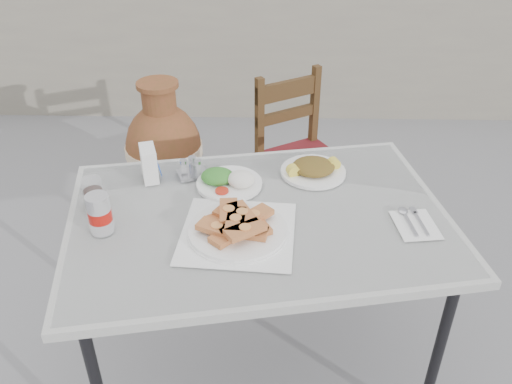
{
  "coord_description": "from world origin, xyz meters",
  "views": [
    {
      "loc": [
        0.1,
        -1.64,
        1.91
      ],
      "look_at": [
        0.07,
        -0.05,
        0.87
      ],
      "focal_mm": 38.0,
      "sensor_mm": 36.0,
      "label": 1
    }
  ],
  "objects_px": {
    "salad_rice_plate": "(228,180)",
    "chair": "(300,158)",
    "terracotta_urn": "(164,150)",
    "pide_plate": "(238,225)",
    "cola_glass": "(94,194)",
    "salad_chopped_plate": "(313,169)",
    "condiment_caddy": "(192,170)",
    "soda_can": "(100,214)",
    "napkin_holder": "(149,163)",
    "cafe_table": "(259,227)"
  },
  "relations": [
    {
      "from": "salad_rice_plate",
      "to": "chair",
      "type": "distance_m",
      "value": 0.93
    },
    {
      "from": "terracotta_urn",
      "to": "pide_plate",
      "type": "bearing_deg",
      "value": -69.28
    },
    {
      "from": "cola_glass",
      "to": "terracotta_urn",
      "type": "relative_size",
      "value": 0.13
    },
    {
      "from": "cola_glass",
      "to": "salad_chopped_plate",
      "type": "bearing_deg",
      "value": 16.63
    },
    {
      "from": "salad_rice_plate",
      "to": "chair",
      "type": "xyz_separation_m",
      "value": [
        0.32,
        0.8,
        -0.36
      ]
    },
    {
      "from": "salad_chopped_plate",
      "to": "condiment_caddy",
      "type": "xyz_separation_m",
      "value": [
        -0.47,
        -0.03,
        0.01
      ]
    },
    {
      "from": "pide_plate",
      "to": "salad_rice_plate",
      "type": "xyz_separation_m",
      "value": [
        -0.05,
        0.3,
        -0.01
      ]
    },
    {
      "from": "salad_chopped_plate",
      "to": "cola_glass",
      "type": "distance_m",
      "value": 0.83
    },
    {
      "from": "soda_can",
      "to": "terracotta_urn",
      "type": "distance_m",
      "value": 1.45
    },
    {
      "from": "cola_glass",
      "to": "napkin_holder",
      "type": "distance_m",
      "value": 0.25
    },
    {
      "from": "salad_chopped_plate",
      "to": "condiment_caddy",
      "type": "distance_m",
      "value": 0.47
    },
    {
      "from": "salad_chopped_plate",
      "to": "soda_can",
      "type": "height_order",
      "value": "soda_can"
    },
    {
      "from": "napkin_holder",
      "to": "chair",
      "type": "relative_size",
      "value": 0.15
    },
    {
      "from": "condiment_caddy",
      "to": "cafe_table",
      "type": "bearing_deg",
      "value": -43.8
    },
    {
      "from": "cola_glass",
      "to": "chair",
      "type": "bearing_deg",
      "value": 50.09
    },
    {
      "from": "cola_glass",
      "to": "chair",
      "type": "relative_size",
      "value": 0.12
    },
    {
      "from": "pide_plate",
      "to": "cola_glass",
      "type": "xyz_separation_m",
      "value": [
        -0.52,
        0.15,
        0.01
      ]
    },
    {
      "from": "pide_plate",
      "to": "cafe_table",
      "type": "bearing_deg",
      "value": 57.84
    },
    {
      "from": "soda_can",
      "to": "terracotta_urn",
      "type": "bearing_deg",
      "value": 92.54
    },
    {
      "from": "cafe_table",
      "to": "salad_chopped_plate",
      "type": "distance_m",
      "value": 0.36
    },
    {
      "from": "cafe_table",
      "to": "pide_plate",
      "type": "xyz_separation_m",
      "value": [
        -0.07,
        -0.11,
        0.09
      ]
    },
    {
      "from": "cafe_table",
      "to": "soda_can",
      "type": "relative_size",
      "value": 10.45
    },
    {
      "from": "terracotta_urn",
      "to": "napkin_holder",
      "type": "bearing_deg",
      "value": -81.13
    },
    {
      "from": "salad_rice_plate",
      "to": "terracotta_urn",
      "type": "distance_m",
      "value": 1.25
    },
    {
      "from": "salad_chopped_plate",
      "to": "salad_rice_plate",
      "type": "bearing_deg",
      "value": -163.84
    },
    {
      "from": "cola_glass",
      "to": "chair",
      "type": "xyz_separation_m",
      "value": [
        0.79,
        0.94,
        -0.38
      ]
    },
    {
      "from": "soda_can",
      "to": "cola_glass",
      "type": "relative_size",
      "value": 1.32
    },
    {
      "from": "napkin_holder",
      "to": "condiment_caddy",
      "type": "xyz_separation_m",
      "value": [
        0.16,
        0.02,
        -0.04
      ]
    },
    {
      "from": "salad_chopped_plate",
      "to": "cola_glass",
      "type": "xyz_separation_m",
      "value": [
        -0.79,
        -0.24,
        0.03
      ]
    },
    {
      "from": "napkin_holder",
      "to": "terracotta_urn",
      "type": "bearing_deg",
      "value": 81.64
    },
    {
      "from": "pide_plate",
      "to": "condiment_caddy",
      "type": "distance_m",
      "value": 0.41
    },
    {
      "from": "cola_glass",
      "to": "cafe_table",
      "type": "bearing_deg",
      "value": -4.33
    },
    {
      "from": "soda_can",
      "to": "condiment_caddy",
      "type": "distance_m",
      "value": 0.44
    },
    {
      "from": "cola_glass",
      "to": "soda_can",
      "type": "bearing_deg",
      "value": -66.39
    },
    {
      "from": "terracotta_urn",
      "to": "salad_chopped_plate",
      "type": "bearing_deg",
      "value": -50.77
    },
    {
      "from": "cafe_table",
      "to": "pide_plate",
      "type": "height_order",
      "value": "pide_plate"
    },
    {
      "from": "cafe_table",
      "to": "salad_rice_plate",
      "type": "xyz_separation_m",
      "value": [
        -0.12,
        0.19,
        0.08
      ]
    },
    {
      "from": "condiment_caddy",
      "to": "chair",
      "type": "relative_size",
      "value": 0.15
    },
    {
      "from": "cafe_table",
      "to": "soda_can",
      "type": "xyz_separation_m",
      "value": [
        -0.52,
        -0.11,
        0.13
      ]
    },
    {
      "from": "pide_plate",
      "to": "soda_can",
      "type": "xyz_separation_m",
      "value": [
        -0.45,
        0.0,
        0.04
      ]
    },
    {
      "from": "salad_rice_plate",
      "to": "cola_glass",
      "type": "height_order",
      "value": "cola_glass"
    },
    {
      "from": "soda_can",
      "to": "condiment_caddy",
      "type": "height_order",
      "value": "soda_can"
    },
    {
      "from": "cafe_table",
      "to": "pide_plate",
      "type": "distance_m",
      "value": 0.16
    },
    {
      "from": "soda_can",
      "to": "chair",
      "type": "relative_size",
      "value": 0.15
    },
    {
      "from": "napkin_holder",
      "to": "chair",
      "type": "distance_m",
      "value": 1.06
    },
    {
      "from": "salad_chopped_plate",
      "to": "napkin_holder",
      "type": "height_order",
      "value": "napkin_holder"
    },
    {
      "from": "soda_can",
      "to": "cola_glass",
      "type": "xyz_separation_m",
      "value": [
        -0.07,
        0.15,
        -0.02
      ]
    },
    {
      "from": "cola_glass",
      "to": "condiment_caddy",
      "type": "bearing_deg",
      "value": 32.97
    },
    {
      "from": "salad_rice_plate",
      "to": "cola_glass",
      "type": "xyz_separation_m",
      "value": [
        -0.47,
        -0.14,
        0.02
      ]
    },
    {
      "from": "napkin_holder",
      "to": "chair",
      "type": "xyz_separation_m",
      "value": [
        0.62,
        0.76,
        -0.4
      ]
    }
  ]
}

